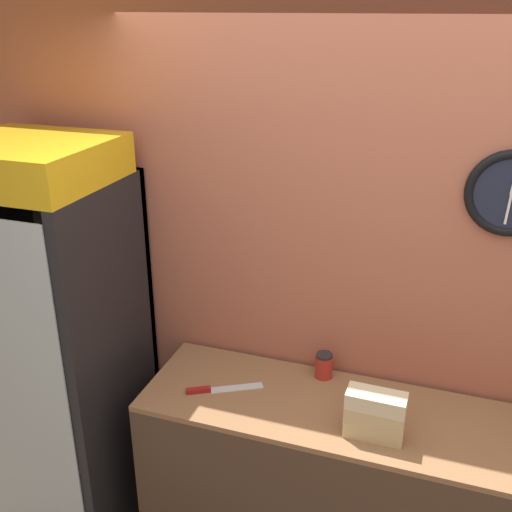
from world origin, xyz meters
TOP-DOWN VIEW (x-y plane):
  - wall_back at (0.00, 1.16)m, footprint 5.20×0.09m
  - prep_counter at (0.00, 0.83)m, footprint 1.99×0.56m
  - beverage_cooler at (-1.49, 0.81)m, footprint 0.67×0.69m
  - sandwich_stack_bottom at (0.03, 0.71)m, footprint 0.23×0.11m
  - sandwich_stack_middle at (0.03, 0.71)m, footprint 0.24×0.11m
  - sandwich_stack_top at (0.03, 0.71)m, footprint 0.24×0.11m
  - chefs_knife at (-0.69, 0.78)m, footprint 0.32×0.20m
  - condiment_jar at (-0.25, 1.04)m, footprint 0.08×0.08m

SIDE VIEW (x-z plane):
  - prep_counter at x=0.00m, z-range 0.00..0.93m
  - chefs_knife at x=-0.69m, z-range 0.93..0.95m
  - sandwich_stack_bottom at x=0.03m, z-range 0.93..1.00m
  - condiment_jar at x=-0.25m, z-range 0.93..1.05m
  - sandwich_stack_middle at x=0.03m, z-range 1.00..1.07m
  - beverage_cooler at x=-1.49m, z-range 0.09..2.10m
  - sandwich_stack_top at x=0.03m, z-range 1.07..1.13m
  - wall_back at x=0.00m, z-range 0.00..2.70m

